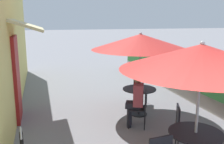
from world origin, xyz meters
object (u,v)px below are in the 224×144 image
(cafe_chair_mid_left, at_px, (141,106))
(cafe_chair_mid_right, at_px, (138,88))
(patio_table_mid, at_px, (139,95))
(patio_umbrella_near, at_px, (201,57))
(patio_table_near, at_px, (195,142))
(seated_patron_mid_left, at_px, (136,99))
(patio_umbrella_mid, at_px, (141,42))
(cafe_chair_near_right, at_px, (183,124))

(cafe_chair_mid_left, bearing_deg, cafe_chair_mid_right, 5.64)
(patio_table_mid, relative_size, cafe_chair_mid_right, 1.00)
(patio_table_mid, height_order, cafe_chair_mid_left, cafe_chair_mid_left)
(patio_umbrella_near, height_order, cafe_chair_mid_left, patio_umbrella_near)
(patio_table_near, xyz_separation_m, cafe_chair_mid_right, (0.39, 3.38, -0.03))
(patio_umbrella_near, bearing_deg, cafe_chair_mid_right, 83.47)
(patio_umbrella_near, relative_size, cafe_chair_mid_right, 2.85)
(cafe_chair_mid_left, bearing_deg, patio_umbrella_near, -150.05)
(seated_patron_mid_left, height_order, cafe_chair_mid_right, seated_patron_mid_left)
(patio_table_near, distance_m, patio_umbrella_mid, 2.99)
(cafe_chair_mid_left, height_order, seated_patron_mid_left, seated_patron_mid_left)
(cafe_chair_mid_left, bearing_deg, cafe_chair_near_right, -135.86)
(cafe_chair_mid_right, bearing_deg, patio_table_mid, 5.64)
(cafe_chair_mid_right, bearing_deg, patio_umbrella_near, 19.08)
(patio_table_near, distance_m, seated_patron_mid_left, 1.98)
(patio_table_mid, bearing_deg, patio_umbrella_near, -92.61)
(patio_umbrella_near, xyz_separation_m, patio_table_mid, (0.12, 2.64, -1.39))
(patio_umbrella_mid, bearing_deg, seated_patron_mid_left, -118.22)
(patio_umbrella_near, relative_size, patio_table_mid, 2.86)
(patio_table_mid, xyz_separation_m, patio_umbrella_mid, (0.00, 0.00, 1.39))
(cafe_chair_near_right, bearing_deg, seated_patron_mid_left, -133.72)
(cafe_chair_mid_left, bearing_deg, patio_umbrella_mid, 5.64)
(patio_umbrella_near, distance_m, patio_table_mid, 2.99)
(cafe_chair_mid_left, bearing_deg, patio_table_mid, 5.64)
(patio_table_near, bearing_deg, patio_table_mid, 87.39)
(cafe_chair_near_right, xyz_separation_m, cafe_chair_mid_right, (0.14, 2.64, 0.00))
(cafe_chair_near_right, xyz_separation_m, cafe_chair_mid_left, (-0.39, 1.17, 0.00))
(patio_table_near, relative_size, cafe_chair_mid_right, 1.00)
(patio_umbrella_near, distance_m, cafe_chair_mid_right, 3.68)
(seated_patron_mid_left, bearing_deg, patio_table_mid, -2.61)
(patio_umbrella_near, bearing_deg, cafe_chair_mid_left, 94.34)
(patio_table_near, relative_size, seated_patron_mid_left, 0.70)
(patio_umbrella_near, relative_size, cafe_chair_mid_left, 2.85)
(patio_umbrella_mid, height_order, seated_patron_mid_left, patio_umbrella_mid)
(patio_table_near, xyz_separation_m, cafe_chair_mid_left, (-0.15, 1.91, -0.03))
(patio_table_mid, bearing_deg, cafe_chair_mid_right, 70.03)
(patio_umbrella_mid, xyz_separation_m, cafe_chair_mid_left, (-0.27, -0.73, -1.41))
(patio_table_mid, relative_size, cafe_chair_mid_left, 1.00)
(patio_table_mid, relative_size, seated_patron_mid_left, 0.70)
(patio_table_mid, distance_m, patio_umbrella_mid, 1.39)
(patio_table_mid, distance_m, seated_patron_mid_left, 0.79)
(seated_patron_mid_left, bearing_deg, patio_umbrella_mid, -2.61)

